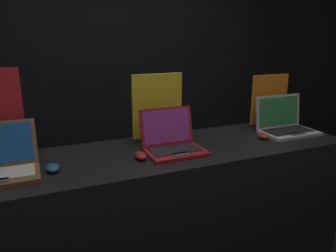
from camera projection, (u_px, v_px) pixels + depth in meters
wall_back at (107, 57)px, 3.26m from camera, size 8.00×0.05×2.80m
display_counter at (167, 217)px, 2.13m from camera, size 2.35×0.65×0.94m
mouse_front at (53, 168)px, 1.68m from camera, size 0.07×0.10×0.04m
laptop_middle at (172, 142)px, 1.97m from camera, size 0.34×0.29×0.25m
mouse_middle at (141, 156)px, 1.85m from camera, size 0.06×0.11×0.04m
promo_stand_middle at (157, 109)px, 2.14m from camera, size 0.34×0.07×0.44m
laptop_back at (285, 124)px, 2.35m from camera, size 0.39×0.27×0.26m
mouse_back at (263, 136)px, 2.21m from camera, size 0.06×0.10×0.04m
promo_stand_back at (269, 102)px, 2.48m from camera, size 0.31×0.07×0.39m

